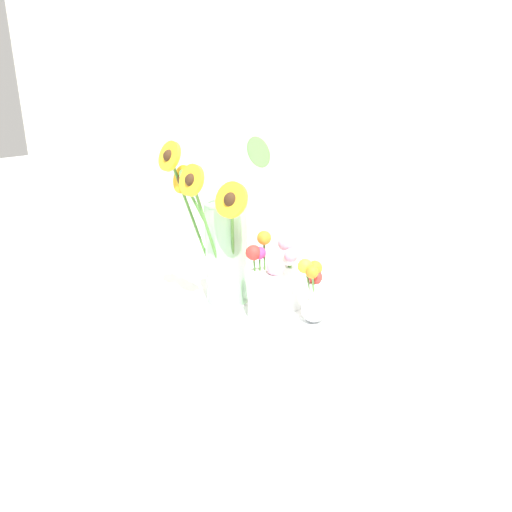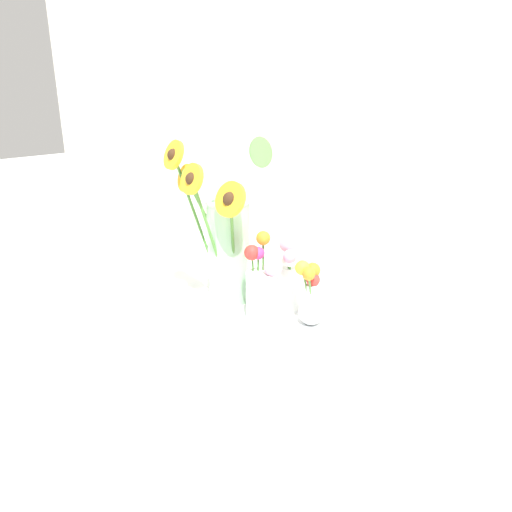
# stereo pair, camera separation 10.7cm
# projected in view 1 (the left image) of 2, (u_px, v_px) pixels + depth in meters

# --- Properties ---
(ground_plane) EXTENTS (6.00, 6.00, 0.00)m
(ground_plane) POSITION_uv_depth(u_px,v_px,m) (232.00, 317.00, 1.22)
(ground_plane) COLOR white
(wall_back) EXTENTS (3.60, 0.06, 1.40)m
(wall_back) POSITION_uv_depth(u_px,v_px,m) (337.00, 15.00, 1.26)
(wall_back) COLOR silver
(wall_back) RESTS_ON ground_plane
(serving_tray) EXTENTS (0.49, 0.49, 0.02)m
(serving_tray) POSITION_uv_depth(u_px,v_px,m) (256.00, 312.00, 1.22)
(serving_tray) COLOR silver
(serving_tray) RESTS_ON ground_plane
(mason_jar_sunflowers) EXTENTS (0.26, 0.23, 0.41)m
(mason_jar_sunflowers) POSITION_uv_depth(u_px,v_px,m) (224.00, 242.00, 1.21)
(mason_jar_sunflowers) COLOR #99CC9E
(mason_jar_sunflowers) RESTS_ON serving_tray
(vase_small_center) EXTENTS (0.09, 0.07, 0.20)m
(vase_small_center) POSITION_uv_depth(u_px,v_px,m) (264.00, 286.00, 1.14)
(vase_small_center) COLOR white
(vase_small_center) RESTS_ON serving_tray
(vase_bulb_right) EXTENTS (0.06, 0.06, 0.15)m
(vase_bulb_right) POSITION_uv_depth(u_px,v_px,m) (313.00, 293.00, 1.13)
(vase_bulb_right) COLOR white
(vase_bulb_right) RESTS_ON serving_tray
(vase_small_back) EXTENTS (0.08, 0.08, 0.18)m
(vase_small_back) POSITION_uv_depth(u_px,v_px,m) (289.00, 278.00, 1.21)
(vase_small_back) COLOR white
(vase_small_back) RESTS_ON serving_tray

